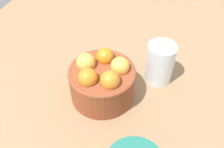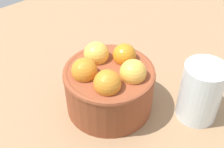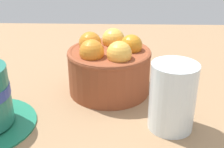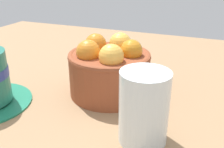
% 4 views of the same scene
% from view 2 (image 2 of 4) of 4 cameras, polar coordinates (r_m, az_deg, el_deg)
% --- Properties ---
extents(ground_plane, '(1.13, 0.89, 0.05)m').
position_cam_2_polar(ground_plane, '(0.50, -0.50, -8.01)').
color(ground_plane, '#997551').
extents(terracotta_bowl, '(0.14, 0.14, 0.10)m').
position_cam_2_polar(terracotta_bowl, '(0.45, -0.56, -1.97)').
color(terracotta_bowl, brown).
rests_on(terracotta_bowl, ground_plane).
extents(water_glass, '(0.06, 0.06, 0.10)m').
position_cam_2_polar(water_glass, '(0.46, 17.15, -3.45)').
color(water_glass, silver).
rests_on(water_glass, ground_plane).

